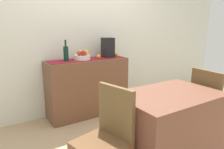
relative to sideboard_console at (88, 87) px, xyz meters
name	(u,v)px	position (x,y,z in m)	size (l,w,h in m)	color
ground_plane	(129,136)	(0.12, -0.92, -0.46)	(6.40, 6.40, 0.02)	tan
room_wall_rear	(86,29)	(0.12, 0.26, 0.90)	(6.40, 0.06, 2.70)	silver
sideboard_console	(88,87)	(0.00, 0.00, 0.00)	(1.27, 0.42, 0.89)	brown
table_runner	(87,59)	(0.00, 0.00, 0.45)	(1.19, 0.32, 0.01)	maroon
fruit_bowl	(82,57)	(-0.08, 0.00, 0.49)	(0.24, 0.24, 0.07)	white
apple_rear	(82,52)	(-0.08, 0.02, 0.56)	(0.07, 0.07, 0.07)	gold
apple_right	(84,53)	(-0.09, -0.07, 0.56)	(0.08, 0.08, 0.08)	red
apple_front	(79,53)	(-0.14, -0.03, 0.56)	(0.07, 0.07, 0.07)	#B53E1E
apple_center	(86,52)	(-0.03, -0.03, 0.56)	(0.07, 0.07, 0.07)	gold
wine_bottle	(66,53)	(-0.33, 0.00, 0.56)	(0.07, 0.07, 0.31)	#0F3223
coffee_maker	(108,48)	(0.37, 0.00, 0.61)	(0.16, 0.18, 0.32)	black
orange_loose_far	(99,56)	(0.18, -0.03, 0.48)	(0.07, 0.07, 0.07)	orange
orange_loose_mid	(116,55)	(0.52, -0.03, 0.48)	(0.07, 0.07, 0.07)	orange
dining_table	(167,127)	(0.18, -1.51, -0.08)	(1.03, 0.70, 0.74)	brown
chair_by_corner	(211,119)	(0.96, -1.51, -0.18)	(0.42, 0.42, 0.90)	brown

